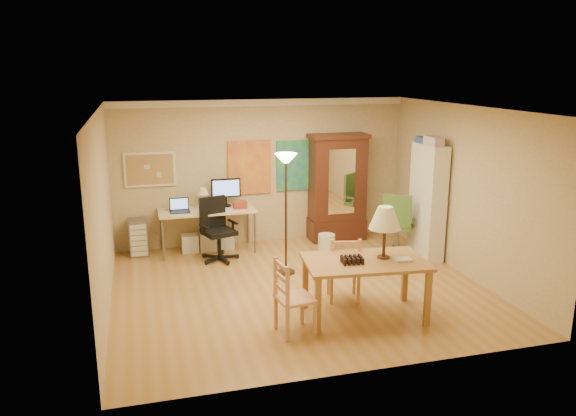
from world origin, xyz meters
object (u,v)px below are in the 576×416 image
object	(u,v)px
computer_desk	(209,225)
office_chair_green	(397,238)
dining_table	(372,248)
armoire	(337,194)
office_chair_black	(218,244)
bookshelf	(427,202)

from	to	relation	value
computer_desk	office_chair_green	xyz separation A→B (m)	(3.22, -1.07, -0.17)
dining_table	armoire	world-z (taller)	armoire
dining_table	computer_desk	distance (m)	3.79
office_chair_black	armoire	distance (m)	2.55
bookshelf	armoire	bearing A→B (deg)	128.49
computer_desk	office_chair_green	distance (m)	3.40
office_chair_green	bookshelf	size ratio (longest dim) A/B	0.57
computer_desk	office_chair_black	size ratio (longest dim) A/B	1.57
computer_desk	armoire	xyz separation A→B (m)	(2.49, 0.08, 0.41)
office_chair_black	armoire	xyz separation A→B (m)	(2.40, 0.62, 0.60)
dining_table	office_chair_black	size ratio (longest dim) A/B	1.54
computer_desk	office_chair_green	size ratio (longest dim) A/B	1.52
armoire	dining_table	bearing A→B (deg)	-102.39
office_chair_green	office_chair_black	bearing A→B (deg)	170.53
armoire	bookshelf	xyz separation A→B (m)	(1.14, -1.43, 0.10)
computer_desk	armoire	distance (m)	2.52
dining_table	armoire	distance (m)	3.49
computer_desk	bookshelf	world-z (taller)	bookshelf
office_chair_black	office_chair_green	size ratio (longest dim) A/B	0.97
computer_desk	office_chair_black	xyz separation A→B (m)	(0.08, -0.54, -0.18)
office_chair_green	armoire	world-z (taller)	armoire
computer_desk	dining_table	bearing A→B (deg)	-62.40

